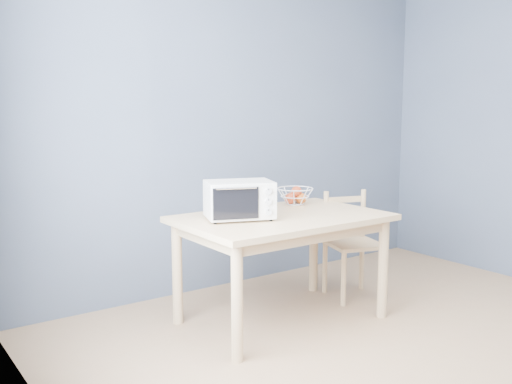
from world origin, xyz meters
TOP-DOWN VIEW (x-y plane):
  - room at (0.00, 0.00)m, footprint 4.01×4.51m
  - dining_table at (-0.30, 1.32)m, footprint 1.40×0.90m
  - toaster_oven at (-0.63, 1.38)m, footprint 0.51×0.43m
  - fruit_basket at (0.05, 1.61)m, footprint 0.28×0.28m
  - dining_chair at (0.48, 1.42)m, footprint 0.48×0.48m

SIDE VIEW (x-z plane):
  - dining_chair at x=0.48m, z-range -0.01..0.82m
  - dining_table at x=-0.30m, z-range 0.27..1.02m
  - fruit_basket at x=0.05m, z-range 0.75..0.89m
  - toaster_oven at x=-0.63m, z-range 0.76..1.01m
  - room at x=0.00m, z-range -0.01..2.61m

